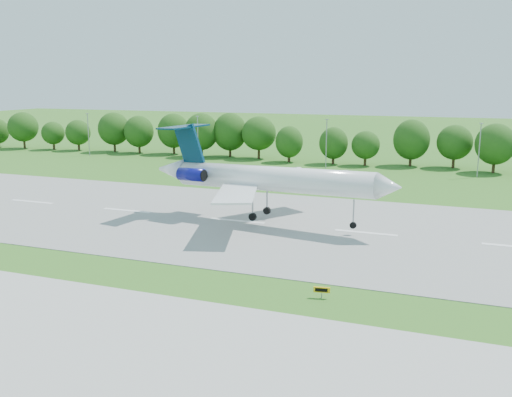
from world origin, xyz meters
name	(u,v)px	position (x,y,z in m)	size (l,w,h in m)	color
ground	(323,293)	(0.00, 0.00, 0.00)	(600.00, 600.00, 0.00)	#2F6B1C
runway	(366,233)	(0.00, 25.00, 0.04)	(400.00, 45.00, 0.08)	gray
taxiway	(263,376)	(0.00, -18.00, 0.04)	(400.00, 23.00, 0.08)	#ADADA8
tree_line	(414,143)	(0.00, 92.00, 6.19)	(288.40, 8.40, 10.40)	#382314
light_poles	(399,146)	(-2.50, 82.00, 6.34)	(175.90, 0.25, 12.19)	gray
airliner	(261,177)	(-16.21, 25.27, 7.16)	(40.66, 29.43, 13.89)	white
taxi_sign_left	(322,290)	(0.21, -1.41, 0.87)	(1.68, 0.46, 1.17)	gray
service_vehicle_a	(299,170)	(-24.67, 74.33, 0.59)	(1.25, 3.59, 1.18)	white
service_vehicle_b	(347,172)	(-13.20, 74.91, 0.58)	(1.38, 3.43, 1.17)	silver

